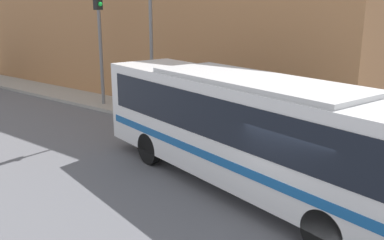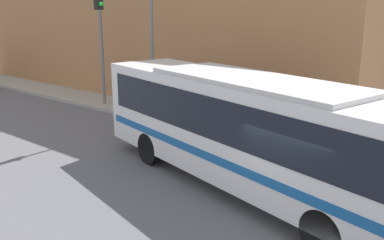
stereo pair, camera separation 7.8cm
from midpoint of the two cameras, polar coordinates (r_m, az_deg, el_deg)
name	(u,v)px [view 1 (the left image)]	position (r m, az deg, el deg)	size (l,w,h in m)	color
ground_plane	(296,222)	(11.33, 13.46, -13.14)	(120.00, 120.00, 0.00)	slate
sidewalk	(45,90)	(28.79, -19.09, 3.76)	(2.42, 70.00, 0.17)	#A8A399
building_facade	(150,15)	(26.74, -5.67, 13.75)	(6.00, 27.25, 9.47)	#B27A4C
city_bus	(252,127)	(12.15, 7.88, -0.94)	(5.25, 12.34, 3.37)	white
fire_hydrant	(225,122)	(17.92, 4.35, -0.31)	(0.23, 0.30, 0.77)	#999999
traffic_light_pole	(134,30)	(19.48, -7.80, 11.79)	(3.28, 0.35, 5.99)	slate
parking_meter	(192,106)	(18.85, -0.08, 1.82)	(0.14, 0.14, 1.18)	slate
street_lamp	(94,29)	(22.87, -13.01, 11.77)	(2.55, 0.28, 6.61)	slate
pedestrian_near_corner	(219,104)	(19.12, 3.54, 2.12)	(0.34, 0.34, 1.68)	slate
pedestrian_mid_block	(241,106)	(18.70, 6.37, 1.82)	(0.34, 0.34, 1.71)	#23283D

